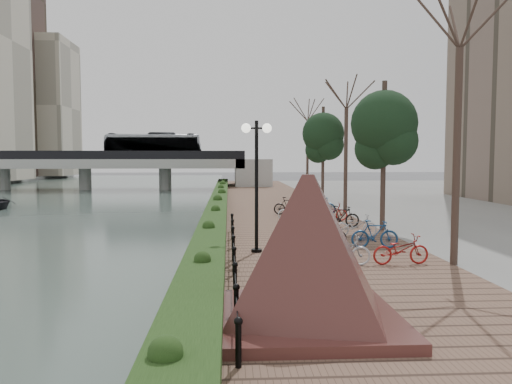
{
  "coord_description": "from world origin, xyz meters",
  "views": [
    {
      "loc": [
        1.26,
        -12.42,
        3.71
      ],
      "look_at": [
        2.6,
        12.01,
        2.0
      ],
      "focal_mm": 35.0,
      "sensor_mm": 36.0,
      "label": 1
    }
  ],
  "objects": [
    {
      "name": "bridge",
      "position": [
        -13.4,
        45.0,
        3.37
      ],
      "size": [
        36.0,
        10.77,
        6.5
      ],
      "color": "#A4A49F",
      "rests_on": "ground"
    },
    {
      "name": "promenade",
      "position": [
        4.0,
        17.5,
        0.25
      ],
      "size": [
        8.0,
        75.0,
        0.5
      ],
      "primitive_type": "cube",
      "color": "brown",
      "rests_on": "ground"
    },
    {
      "name": "ground",
      "position": [
        0.0,
        0.0,
        0.0
      ],
      "size": [
        220.0,
        220.0,
        0.0
      ],
      "primitive_type": "plane",
      "color": "#59595B",
      "rests_on": "ground"
    },
    {
      "name": "chain_fence",
      "position": [
        1.4,
        2.0,
        0.85
      ],
      "size": [
        0.1,
        14.1,
        0.7
      ],
      "color": "black",
      "rests_on": "promenade"
    },
    {
      "name": "motorcycle",
      "position": [
        3.36,
        0.57,
        0.98
      ],
      "size": [
        0.73,
        1.6,
        0.96
      ],
      "primitive_type": null,
      "rotation": [
        0.0,
        0.0,
        0.17
      ],
      "color": "black",
      "rests_on": "promenade"
    },
    {
      "name": "bicycle_parking",
      "position": [
        5.5,
        8.44,
        0.97
      ],
      "size": [
        2.4,
        14.69,
        1.0
      ],
      "color": "silver",
      "rests_on": "promenade"
    },
    {
      "name": "lamppost",
      "position": [
        2.2,
        4.28,
        3.73
      ],
      "size": [
        1.02,
        0.32,
        4.43
      ],
      "color": "black",
      "rests_on": "promenade"
    },
    {
      "name": "pedestrian",
      "position": [
        4.0,
        6.4,
        1.4
      ],
      "size": [
        0.71,
        0.52,
        1.81
      ],
      "primitive_type": "imported",
      "rotation": [
        0.0,
        0.0,
        3.0
      ],
      "color": "olive",
      "rests_on": "promenade"
    },
    {
      "name": "street_trees",
      "position": [
        8.0,
        12.68,
        3.69
      ],
      "size": [
        3.2,
        37.12,
        6.8
      ],
      "color": "#3D2B24",
      "rests_on": "promenade"
    },
    {
      "name": "granite_monument",
      "position": [
        2.77,
        -3.03,
        1.96
      ],
      "size": [
        5.4,
        5.4,
        2.88
      ],
      "color": "#47281E",
      "rests_on": "promenade"
    },
    {
      "name": "hedge",
      "position": [
        0.6,
        20.0,
        0.8
      ],
      "size": [
        1.1,
        56.0,
        0.6
      ],
      "primitive_type": "cube",
      "color": "#1C3613",
      "rests_on": "promenade"
    },
    {
      "name": "river_water",
      "position": [
        -15.0,
        25.0,
        0.01
      ],
      "size": [
        30.0,
        130.0,
        0.02
      ],
      "primitive_type": "cube",
      "color": "#455650",
      "rests_on": "ground"
    }
  ]
}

